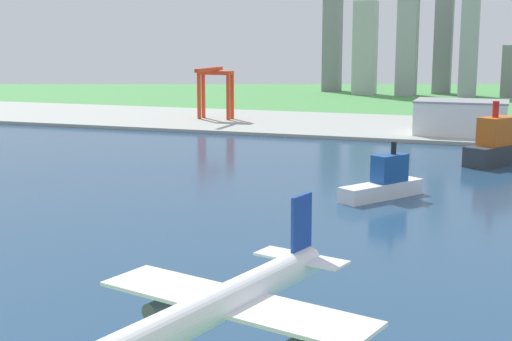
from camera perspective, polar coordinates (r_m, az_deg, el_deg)
The scene contains 9 objects.
ground_plane at distance 324.91m, azimuth 9.01°, elevation -0.73°, with size 2400.00×2400.00×0.00m, color #4A924B.
water_bay at distance 267.39m, azimuth 6.63°, elevation -3.06°, with size 840.00×360.00×0.15m, color navy.
industrial_pier at distance 510.66m, azimuth 12.95°, elevation 3.28°, with size 840.00×140.00×2.50m, color #9CA29B.
airplane_landing at distance 88.69m, azimuth -2.79°, elevation -10.53°, with size 38.42×45.90×14.26m.
ferry_boat at distance 287.66m, azimuth 10.11°, elevation -0.93°, with size 28.94×37.76×21.83m.
container_barge at distance 382.47m, azimuth 19.02°, elevation 1.83°, with size 41.24×55.47×31.79m.
port_crane_red at distance 540.76m, azimuth -3.31°, elevation 7.04°, with size 25.86×46.58×38.58m.
warehouse_main at distance 472.89m, azimuth 15.87°, elevation 4.07°, with size 56.32×36.43×21.43m.
distant_skyline at distance 835.53m, azimuth 12.23°, elevation 9.79°, with size 227.99×65.46×154.15m.
Camera 1 is at (57.11, -13.83, 61.77)m, focal length 50.65 mm.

